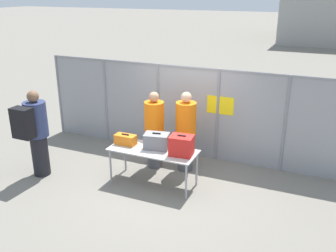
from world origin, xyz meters
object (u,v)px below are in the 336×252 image
inspection_table (153,153)px  security_worker_near (154,129)px  suitcase_grey (157,141)px  security_worker_far (186,131)px  suitcase_red (182,145)px  traveler_hooded (35,131)px  utility_trailer (228,124)px  suitcase_orange (126,140)px

inspection_table → security_worker_near: size_ratio=1.02×
suitcase_grey → security_worker_far: 0.83m
suitcase_grey → suitcase_red: size_ratio=1.15×
suitcase_grey → traveler_hooded: traveler_hooded is taller
inspection_table → security_worker_near: (-0.32, 0.73, 0.19)m
security_worker_far → utility_trailer: security_worker_far is taller
suitcase_orange → security_worker_far: security_worker_far is taller
security_worker_far → inspection_table: bearing=65.9°
inspection_table → security_worker_far: 0.96m
suitcase_orange → traveler_hooded: bearing=-159.3°
inspection_table → security_worker_near: bearing=113.7°
suitcase_red → traveler_hooded: bearing=-167.8°
suitcase_red → utility_trailer: size_ratio=0.14×
utility_trailer → suitcase_orange: bearing=-113.8°
suitcase_grey → security_worker_near: bearing=119.1°
security_worker_near → suitcase_orange: bearing=70.4°
suitcase_grey → security_worker_far: security_worker_far is taller
suitcase_orange → security_worker_far: size_ratio=0.25×
security_worker_near → suitcase_grey: bearing=122.7°
inspection_table → suitcase_red: suitcase_red is taller
suitcase_grey → security_worker_far: bearing=67.7°
security_worker_near → traveler_hooded: bearing=37.4°
suitcase_orange → suitcase_grey: bearing=6.4°
suitcase_grey → utility_trailer: bearing=77.2°
security_worker_near → security_worker_far: size_ratio=0.98×
suitcase_orange → suitcase_grey: 0.67m
security_worker_far → suitcase_red: bearing=103.8°
suitcase_grey → suitcase_red: suitcase_red is taller
inspection_table → traveler_hooded: 2.46m
suitcase_orange → security_worker_far: (0.98, 0.84, 0.05)m
inspection_table → suitcase_orange: 0.65m
suitcase_grey → security_worker_far: size_ratio=0.31×
suitcase_orange → traveler_hooded: (-1.73, -0.65, 0.15)m
suitcase_grey → suitcase_orange: bearing=-173.6°
suitcase_grey → utility_trailer: 3.07m
suitcase_orange → suitcase_red: suitcase_red is taller
inspection_table → traveler_hooded: (-2.35, -0.63, 0.32)m
traveler_hooded → suitcase_red: bearing=23.0°
suitcase_red → security_worker_near: 1.17m
security_worker_far → utility_trailer: (0.36, 2.18, -0.53)m
inspection_table → suitcase_orange: suitcase_orange is taller
traveler_hooded → security_worker_far: traveler_hooded is taller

